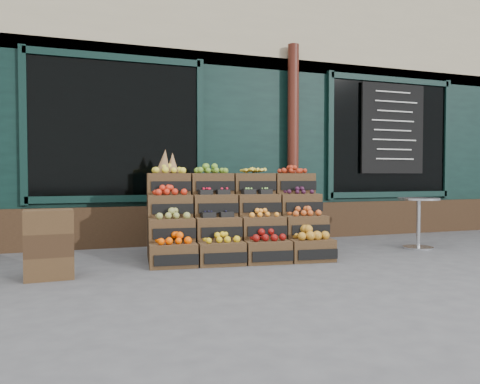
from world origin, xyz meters
name	(u,v)px	position (x,y,z in m)	size (l,w,h in m)	color
ground	(276,267)	(0.00, 0.00, 0.00)	(60.00, 60.00, 0.00)	#4B4B4E
shop_facade	(181,114)	(0.00, 5.11, 2.40)	(12.00, 6.24, 4.80)	black
crate_display	(235,224)	(-0.23, 0.80, 0.43)	(2.35, 1.34, 1.41)	#452F1B
spare_crates	(49,244)	(-2.45, 0.23, 0.36)	(0.49, 0.35, 0.71)	#452F1B
bistro_table	(418,217)	(2.50, 0.58, 0.46)	(0.59, 0.59, 0.74)	silver
shopkeeper	(129,185)	(-1.36, 2.77, 0.92)	(0.67, 0.44, 1.83)	#1F6C38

